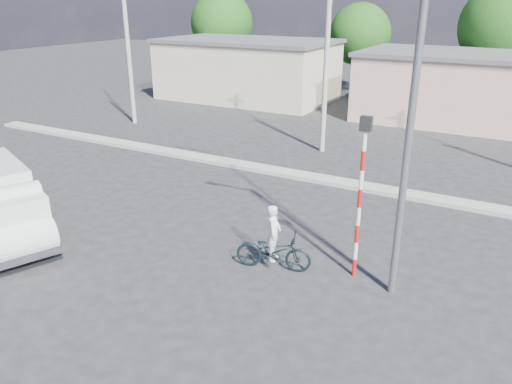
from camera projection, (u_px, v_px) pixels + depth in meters
The scene contains 8 objects.
ground_plane at pixel (224, 270), 13.70m from camera, with size 120.00×120.00×0.00m, color #262629.
median at pixel (330, 181), 20.18m from camera, with size 40.00×0.80×0.16m, color #99968E.
bicycle at pixel (273, 251), 13.61m from camera, with size 0.73×2.08×1.09m, color black.
cyclist at pixel (274, 243), 13.52m from camera, with size 0.58×0.38×1.59m, color white.
traffic_pole at pixel (361, 185), 12.53m from camera, with size 0.28×0.18×4.36m.
streetlight at pixel (406, 97), 10.99m from camera, with size 2.34×0.22×9.00m.
building_row at pixel (433, 83), 30.32m from camera, with size 37.80×7.30×4.44m.
utility_poles at pixel (445, 74), 20.50m from camera, with size 35.40×0.24×8.00m.
Camera 1 is at (6.61, -10.02, 7.00)m, focal length 35.00 mm.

